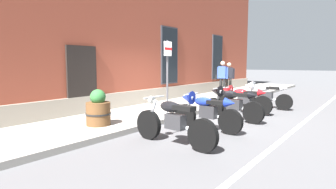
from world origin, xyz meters
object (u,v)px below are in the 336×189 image
motorcycle_black_sport (231,102)px  motorcycle_blue_sport (204,109)px  pedestrian_dark_jacket (229,76)px  pedestrian_blue_top (222,76)px  motorcycle_red_sport (241,98)px  barrel_planter (98,110)px  motorcycle_white_sport (263,94)px  parking_sign (168,67)px  motorcycle_black_naked (173,122)px

motorcycle_black_sport → motorcycle_blue_sport: bearing=178.9°
motorcycle_blue_sport → pedestrian_dark_jacket: (7.37, 2.64, 0.52)m
motorcycle_blue_sport → pedestrian_blue_top: (6.66, 2.66, 0.56)m
motorcycle_red_sport → pedestrian_dark_jacket: bearing=29.3°
motorcycle_black_sport → motorcycle_red_sport: 1.43m
motorcycle_red_sport → barrel_planter: size_ratio=2.15×
motorcycle_black_sport → pedestrian_dark_jacket: bearing=24.9°
motorcycle_white_sport → parking_sign: (-3.91, 1.76, 1.07)m
motorcycle_black_naked → pedestrian_dark_jacket: bearing=17.1°
motorcycle_black_naked → motorcycle_black_sport: size_ratio=1.09×
motorcycle_red_sport → parking_sign: (-2.37, 1.48, 1.10)m
motorcycle_white_sport → pedestrian_blue_top: (2.09, 2.73, 0.54)m
motorcycle_black_sport → barrel_planter: (-3.30, 2.23, -0.04)m
motorcycle_blue_sport → motorcycle_red_sport: size_ratio=0.99×
parking_sign → pedestrian_blue_top: bearing=9.3°
motorcycle_black_naked → pedestrian_dark_jacket: (8.98, 2.77, 0.57)m
pedestrian_blue_top → barrel_planter: pedestrian_blue_top is taller
motorcycle_red_sport → parking_sign: parking_sign is taller
motorcycle_blue_sport → motorcycle_black_sport: bearing=-1.1°
motorcycle_blue_sport → pedestrian_blue_top: bearing=21.8°
pedestrian_blue_top → motorcycle_blue_sport: bearing=-158.2°
pedestrian_dark_jacket → pedestrian_blue_top: bearing=178.5°
motorcycle_black_naked → motorcycle_black_sport: (3.23, 0.10, 0.07)m
motorcycle_black_naked → motorcycle_blue_sport: 1.61m
parking_sign → motorcycle_black_sport: bearing=-60.8°
motorcycle_black_naked → pedestrian_blue_top: pedestrian_blue_top is taller
motorcycle_blue_sport → pedestrian_dark_jacket: size_ratio=1.22×
motorcycle_blue_sport → pedestrian_blue_top: size_ratio=1.17×
pedestrian_blue_top → barrel_planter: bearing=-176.8°
motorcycle_black_naked → pedestrian_blue_top: size_ratio=1.27×
motorcycle_black_naked → motorcycle_red_sport: 4.65m
motorcycle_black_naked → motorcycle_black_sport: 3.23m
motorcycle_black_naked → barrel_planter: (-0.07, 2.33, 0.04)m
motorcycle_black_sport → pedestrian_blue_top: pedestrian_blue_top is taller
motorcycle_black_sport → pedestrian_blue_top: (5.04, 2.69, 0.54)m
motorcycle_black_naked → motorcycle_red_sport: size_ratio=1.08×
motorcycle_black_sport → motorcycle_white_sport: size_ratio=0.99×
motorcycle_red_sport → motorcycle_white_sport: motorcycle_white_sport is taller
pedestrian_dark_jacket → parking_sign: (-6.71, -0.96, 0.57)m
motorcycle_blue_sport → pedestrian_dark_jacket: pedestrian_dark_jacket is taller
pedestrian_blue_top → parking_sign: parking_sign is taller
pedestrian_blue_top → barrel_planter: (-8.34, -0.46, -0.58)m
motorcycle_black_sport → pedestrian_blue_top: size_ratio=1.17×
motorcycle_blue_sport → barrel_planter: bearing=127.3°
motorcycle_black_sport → barrel_planter: barrel_planter is taller
motorcycle_black_naked → pedestrian_dark_jacket: size_ratio=1.33×
parking_sign → motorcycle_red_sport: bearing=-32.1°
motorcycle_blue_sport → pedestrian_blue_top: pedestrian_blue_top is taller
motorcycle_black_sport → parking_sign: (-0.96, 1.71, 1.07)m
motorcycle_black_sport → parking_sign: parking_sign is taller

